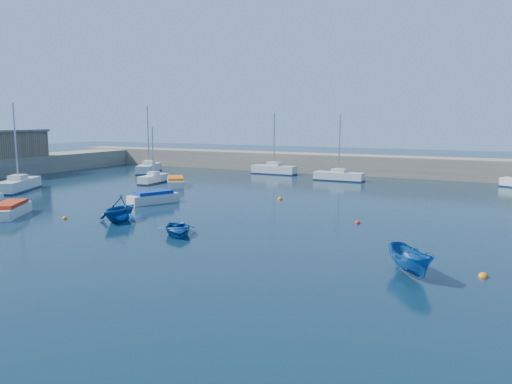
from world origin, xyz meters
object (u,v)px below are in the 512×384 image
at_px(sailboat_6, 339,176).
at_px(motorboat_0, 10,210).
at_px(motorboat_1, 153,197).
at_px(dinghy_center, 178,229).
at_px(sailboat_5, 274,169).
at_px(dinghy_right, 411,261).
at_px(sailboat_3, 154,179).
at_px(brick_shed_a, 8,144).
at_px(sailboat_2, 18,185).
at_px(sailboat_4, 149,168).
at_px(motorboat_2, 175,182).
at_px(dinghy_left, 119,208).

distance_m(sailboat_6, motorboat_0, 36.89).
bearing_deg(motorboat_1, sailboat_6, 90.22).
relative_size(motorboat_0, dinghy_center, 1.44).
distance_m(sailboat_5, dinghy_right, 45.15).
height_order(sailboat_5, dinghy_right, sailboat_5).
bearing_deg(sailboat_3, motorboat_1, -58.47).
height_order(brick_shed_a, sailboat_2, sailboat_2).
distance_m(sailboat_4, motorboat_2, 15.59).
relative_size(sailboat_3, dinghy_center, 1.89).
bearing_deg(brick_shed_a, sailboat_2, -34.48).
bearing_deg(dinghy_center, sailboat_5, 65.97).
relative_size(sailboat_5, dinghy_center, 2.38).
distance_m(sailboat_3, motorboat_2, 3.98).
distance_m(sailboat_3, dinghy_left, 22.35).
height_order(brick_shed_a, sailboat_4, sailboat_4).
height_order(sailboat_4, motorboat_2, sailboat_4).
bearing_deg(sailboat_3, brick_shed_a, 177.53).
bearing_deg(sailboat_6, sailboat_2, 131.41).
relative_size(sailboat_2, sailboat_4, 0.98).
height_order(motorboat_0, dinghy_center, motorboat_0).
height_order(dinghy_center, dinghy_left, dinghy_left).
height_order(dinghy_center, dinghy_right, dinghy_right).
xyz_separation_m(sailboat_6, motorboat_1, (-9.76, -23.45, -0.07)).
bearing_deg(sailboat_5, sailboat_6, -106.35).
bearing_deg(motorboat_0, dinghy_left, -17.84).
height_order(motorboat_0, motorboat_1, motorboat_1).
height_order(brick_shed_a, dinghy_center, brick_shed_a).
relative_size(motorboat_1, dinghy_left, 1.31).
bearing_deg(sailboat_2, brick_shed_a, 117.84).
relative_size(brick_shed_a, sailboat_3, 1.22).
distance_m(sailboat_6, motorboat_1, 25.40).
relative_size(dinghy_left, dinghy_right, 1.02).
relative_size(sailboat_4, motorboat_0, 1.86).
distance_m(brick_shed_a, dinghy_center, 45.44).
bearing_deg(sailboat_2, motorboat_0, -67.86).
bearing_deg(motorboat_2, sailboat_6, 4.39).
bearing_deg(motorboat_1, motorboat_0, -98.67).
height_order(sailboat_2, dinghy_right, sailboat_2).
relative_size(sailboat_2, motorboat_2, 1.78).
bearing_deg(sailboat_3, motorboat_2, -21.22).
bearing_deg(brick_shed_a, dinghy_right, -20.36).
height_order(sailboat_3, dinghy_right, sailboat_3).
bearing_deg(dinghy_left, brick_shed_a, 148.67).
height_order(motorboat_2, dinghy_left, dinghy_left).
bearing_deg(motorboat_1, dinghy_center, -22.04).
bearing_deg(sailboat_2, sailboat_3, 25.85).
bearing_deg(motorboat_2, sailboat_4, 102.67).
bearing_deg(brick_shed_a, motorboat_0, -37.11).
height_order(sailboat_2, motorboat_1, sailboat_2).
distance_m(motorboat_1, dinghy_center, 13.04).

